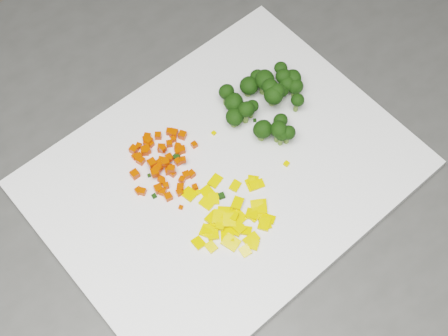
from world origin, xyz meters
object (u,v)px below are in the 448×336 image
object	(u,v)px
pepper_pile	(229,213)
carrot_pile	(165,160)
counter_block	(207,272)
cutting_board	(224,174)
broccoli_pile	(267,97)

from	to	relation	value
pepper_pile	carrot_pile	bearing A→B (deg)	117.67
counter_block	cutting_board	distance (m)	0.46
carrot_pile	pepper_pile	bearing A→B (deg)	-62.33
pepper_pile	broccoli_pile	world-z (taller)	broccoli_pile
counter_block	carrot_pile	xyz separation A→B (m)	(-0.04, -0.00, 0.48)
pepper_pile	broccoli_pile	distance (m)	0.16
counter_block	carrot_pile	size ratio (longest dim) A/B	11.36
cutting_board	broccoli_pile	bearing A→B (deg)	37.97
broccoli_pile	carrot_pile	bearing A→B (deg)	-167.81
cutting_board	carrot_pile	distance (m)	0.08
cutting_board	carrot_pile	world-z (taller)	carrot_pile
cutting_board	carrot_pile	bearing A→B (deg)	151.81
pepper_pile	cutting_board	bearing A→B (deg)	74.55
counter_block	cutting_board	size ratio (longest dim) A/B	2.53
carrot_pile	pepper_pile	distance (m)	0.10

